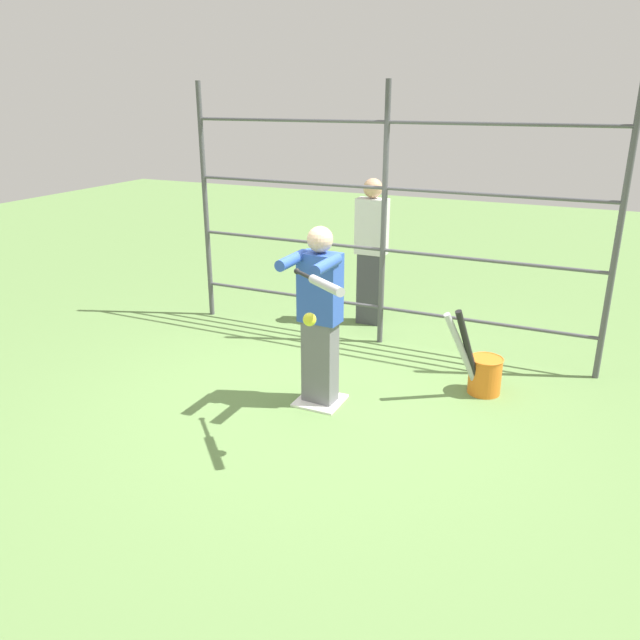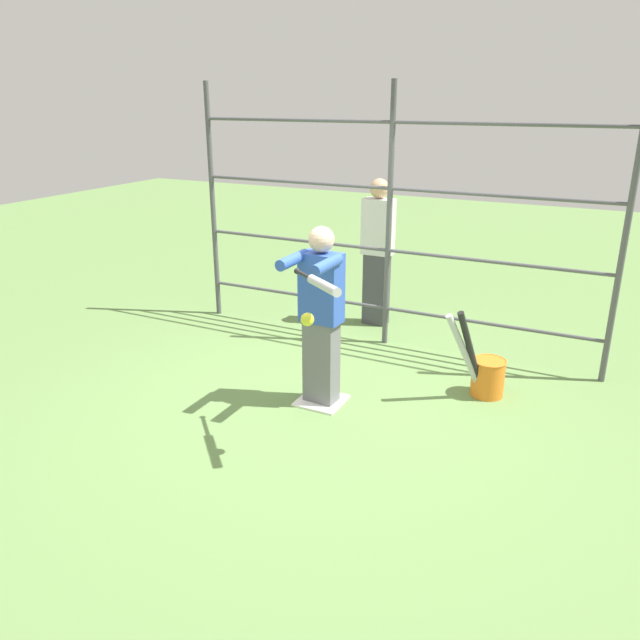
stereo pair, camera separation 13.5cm
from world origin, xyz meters
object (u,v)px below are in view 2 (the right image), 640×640
at_px(batter, 321,312).
at_px(baseball_bat_swinging, 320,283).
at_px(softball_in_flight, 307,319).
at_px(bat_bucket, 485,373).
at_px(bystander_behind_fence, 377,251).

bearing_deg(batter, baseball_bat_swinging, 116.11).
height_order(baseball_bat_swinging, softball_in_flight, baseball_bat_swinging).
height_order(batter, bat_bucket, batter).
bearing_deg(softball_in_flight, batter, -69.44).
bearing_deg(batter, bat_bucket, -148.38).
bearing_deg(baseball_bat_swinging, bystander_behind_fence, -76.52).
height_order(bat_bucket, bystander_behind_fence, bystander_behind_fence).
distance_m(baseball_bat_swinging, bat_bucket, 2.13).
relative_size(softball_in_flight, bystander_behind_fence, 0.06).
bearing_deg(bat_bucket, bystander_behind_fence, -40.40).
height_order(baseball_bat_swinging, bystander_behind_fence, bystander_behind_fence).
bearing_deg(baseball_bat_swinging, softball_in_flight, 63.04).
height_order(batter, bystander_behind_fence, bystander_behind_fence).
bearing_deg(softball_in_flight, bat_bucket, -120.27).
xyz_separation_m(bat_bucket, bystander_behind_fence, (1.61, -1.37, 0.68)).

